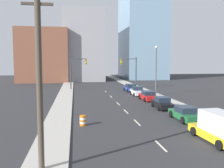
{
  "coord_description": "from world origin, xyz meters",
  "views": [
    {
      "loc": [
        -5.92,
        -8.16,
        5.97
      ],
      "look_at": [
        0.07,
        32.0,
        2.2
      ],
      "focal_mm": 40.0,
      "sensor_mm": 36.0,
      "label": 1
    }
  ],
  "objects_px": {
    "street_lamp": "(156,67)",
    "sedan_blue": "(131,88)",
    "traffic_signal_right": "(132,69)",
    "sedan_black": "(162,103)",
    "traffic_signal_left": "(75,69)",
    "utility_pole_left_near": "(39,80)",
    "sedan_green": "(186,114)",
    "box_truck_yellow": "(220,128)",
    "traffic_barrel": "(83,120)",
    "sedan_red": "(148,96)",
    "sedan_white": "(137,91)"
  },
  "relations": [
    {
      "from": "street_lamp",
      "to": "sedan_blue",
      "type": "relative_size",
      "value": 1.91
    },
    {
      "from": "traffic_signal_right",
      "to": "sedan_black",
      "type": "height_order",
      "value": "traffic_signal_right"
    },
    {
      "from": "sedan_black",
      "to": "traffic_signal_left",
      "type": "bearing_deg",
      "value": 117.64
    },
    {
      "from": "utility_pole_left_near",
      "to": "sedan_green",
      "type": "bearing_deg",
      "value": 37.62
    },
    {
      "from": "sedan_green",
      "to": "box_truck_yellow",
      "type": "bearing_deg",
      "value": -95.52
    },
    {
      "from": "traffic_signal_left",
      "to": "box_truck_yellow",
      "type": "distance_m",
      "value": 37.43
    },
    {
      "from": "traffic_barrel",
      "to": "street_lamp",
      "type": "bearing_deg",
      "value": 54.5
    },
    {
      "from": "traffic_signal_right",
      "to": "sedan_blue",
      "type": "height_order",
      "value": "traffic_signal_right"
    },
    {
      "from": "traffic_barrel",
      "to": "sedan_red",
      "type": "xyz_separation_m",
      "value": [
        10.34,
        13.58,
        0.17
      ]
    },
    {
      "from": "street_lamp",
      "to": "box_truck_yellow",
      "type": "bearing_deg",
      "value": -97.64
    },
    {
      "from": "traffic_signal_right",
      "to": "street_lamp",
      "type": "bearing_deg",
      "value": -81.85
    },
    {
      "from": "traffic_signal_left",
      "to": "street_lamp",
      "type": "relative_size",
      "value": 0.8
    },
    {
      "from": "box_truck_yellow",
      "to": "sedan_green",
      "type": "xyz_separation_m",
      "value": [
        0.57,
        6.85,
        -0.41
      ]
    },
    {
      "from": "sedan_red",
      "to": "sedan_white",
      "type": "distance_m",
      "value": 5.73
    },
    {
      "from": "utility_pole_left_near",
      "to": "traffic_barrel",
      "type": "bearing_deg",
      "value": 74.86
    },
    {
      "from": "street_lamp",
      "to": "sedan_green",
      "type": "distance_m",
      "value": 18.44
    },
    {
      "from": "street_lamp",
      "to": "sedan_green",
      "type": "relative_size",
      "value": 1.83
    },
    {
      "from": "traffic_barrel",
      "to": "sedan_white",
      "type": "distance_m",
      "value": 21.78
    },
    {
      "from": "sedan_blue",
      "to": "street_lamp",
      "type": "bearing_deg",
      "value": -69.98
    },
    {
      "from": "street_lamp",
      "to": "sedan_white",
      "type": "bearing_deg",
      "value": 162.59
    },
    {
      "from": "traffic_signal_right",
      "to": "traffic_barrel",
      "type": "height_order",
      "value": "traffic_signal_right"
    },
    {
      "from": "traffic_signal_left",
      "to": "sedan_blue",
      "type": "distance_m",
      "value": 12.28
    },
    {
      "from": "traffic_signal_left",
      "to": "traffic_signal_right",
      "type": "height_order",
      "value": "same"
    },
    {
      "from": "street_lamp",
      "to": "traffic_barrel",
      "type": "bearing_deg",
      "value": -125.5
    },
    {
      "from": "traffic_signal_left",
      "to": "street_lamp",
      "type": "height_order",
      "value": "street_lamp"
    },
    {
      "from": "traffic_signal_right",
      "to": "sedan_black",
      "type": "xyz_separation_m",
      "value": [
        -1.29,
        -22.59,
        -3.64
      ]
    },
    {
      "from": "sedan_black",
      "to": "sedan_red",
      "type": "distance_m",
      "value": 6.59
    },
    {
      "from": "traffic_signal_right",
      "to": "sedan_green",
      "type": "height_order",
      "value": "traffic_signal_right"
    },
    {
      "from": "sedan_blue",
      "to": "sedan_red",
      "type": "bearing_deg",
      "value": -92.39
    },
    {
      "from": "traffic_signal_right",
      "to": "sedan_green",
      "type": "distance_m",
      "value": 29.2
    },
    {
      "from": "box_truck_yellow",
      "to": "traffic_signal_left",
      "type": "bearing_deg",
      "value": 103.38
    },
    {
      "from": "traffic_barrel",
      "to": "sedan_black",
      "type": "bearing_deg",
      "value": 34.44
    },
    {
      "from": "traffic_signal_right",
      "to": "sedan_black",
      "type": "distance_m",
      "value": 22.91
    },
    {
      "from": "sedan_red",
      "to": "traffic_signal_left",
      "type": "bearing_deg",
      "value": 123.49
    },
    {
      "from": "utility_pole_left_near",
      "to": "traffic_barrel",
      "type": "distance_m",
      "value": 10.63
    },
    {
      "from": "street_lamp",
      "to": "sedan_white",
      "type": "distance_m",
      "value": 5.28
    },
    {
      "from": "traffic_signal_left",
      "to": "sedan_green",
      "type": "relative_size",
      "value": 1.46
    },
    {
      "from": "sedan_black",
      "to": "sedan_blue",
      "type": "distance_m",
      "value": 18.15
    },
    {
      "from": "sedan_red",
      "to": "sedan_green",
      "type": "bearing_deg",
      "value": -90.84
    },
    {
      "from": "sedan_black",
      "to": "sedan_blue",
      "type": "relative_size",
      "value": 0.99
    },
    {
      "from": "sedan_white",
      "to": "sedan_blue",
      "type": "relative_size",
      "value": 0.95
    },
    {
      "from": "traffic_signal_right",
      "to": "traffic_signal_left",
      "type": "bearing_deg",
      "value": 180.0
    },
    {
      "from": "traffic_signal_left",
      "to": "box_truck_yellow",
      "type": "bearing_deg",
      "value": -73.75
    },
    {
      "from": "street_lamp",
      "to": "sedan_white",
      "type": "xyz_separation_m",
      "value": [
        -3.0,
        0.94,
        -4.24
      ]
    },
    {
      "from": "traffic_signal_left",
      "to": "utility_pole_left_near",
      "type": "bearing_deg",
      "value": -92.76
    },
    {
      "from": "traffic_signal_right",
      "to": "sedan_red",
      "type": "relative_size",
      "value": 1.51
    },
    {
      "from": "utility_pole_left_near",
      "to": "sedan_blue",
      "type": "height_order",
      "value": "utility_pole_left_near"
    },
    {
      "from": "traffic_signal_left",
      "to": "sedan_blue",
      "type": "height_order",
      "value": "traffic_signal_left"
    },
    {
      "from": "traffic_signal_right",
      "to": "street_lamp",
      "type": "height_order",
      "value": "street_lamp"
    },
    {
      "from": "traffic_signal_right",
      "to": "sedan_blue",
      "type": "distance_m",
      "value": 5.9
    }
  ]
}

